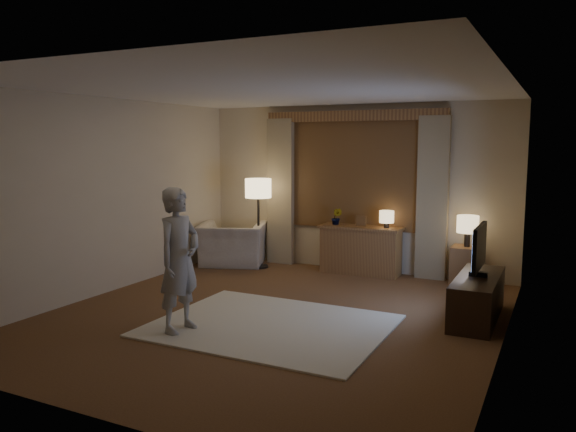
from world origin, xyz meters
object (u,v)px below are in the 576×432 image
Objects in this scene: armchair at (232,244)px; side_table at (466,266)px; person at (179,260)px; sideboard at (361,251)px; tv_stand at (477,298)px.

side_table is at bearing 163.72° from armchair.
armchair is 0.69× the size of person.
side_table is at bearing -1.81° from sideboard.
tv_stand is (1.94, -1.57, -0.10)m from sideboard.
sideboard reaches higher than side_table.
armchair reaches higher than tv_stand.
armchair is at bearing -175.57° from side_table.
armchair is (-2.11, -0.34, -0.01)m from sideboard.
tv_stand is (0.36, -1.52, -0.03)m from side_table.
person is at bearing -146.26° from tv_stand.
side_table is 0.37× the size of person.
side_table is (3.69, 0.29, -0.06)m from armchair.
tv_stand is at bearing -39.04° from sideboard.
armchair is 3.71m from side_table.
tv_stand is at bearing -51.33° from person.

